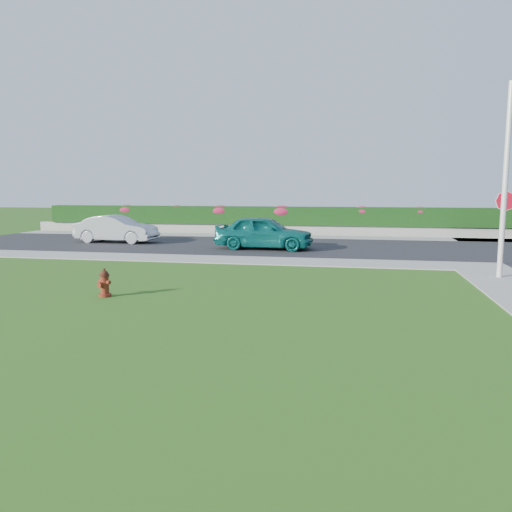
% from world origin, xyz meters
% --- Properties ---
extents(ground, '(120.00, 120.00, 0.00)m').
position_xyz_m(ground, '(0.00, 0.00, 0.00)').
color(ground, black).
rests_on(ground, ground).
extents(street_far, '(26.00, 8.00, 0.04)m').
position_xyz_m(street_far, '(-5.00, 14.00, 0.02)').
color(street_far, black).
rests_on(street_far, ground).
extents(sidewalk_far, '(24.00, 2.00, 0.04)m').
position_xyz_m(sidewalk_far, '(-6.00, 9.00, 0.02)').
color(sidewalk_far, gray).
rests_on(sidewalk_far, ground).
extents(curb_corner, '(2.00, 2.00, 0.04)m').
position_xyz_m(curb_corner, '(7.00, 9.00, 0.02)').
color(curb_corner, gray).
rests_on(curb_corner, ground).
extents(sidewalk_beyond, '(34.00, 2.00, 0.04)m').
position_xyz_m(sidewalk_beyond, '(-1.00, 19.00, 0.02)').
color(sidewalk_beyond, gray).
rests_on(sidewalk_beyond, ground).
extents(retaining_wall, '(34.00, 0.40, 0.60)m').
position_xyz_m(retaining_wall, '(-1.00, 20.50, 0.30)').
color(retaining_wall, gray).
rests_on(retaining_wall, ground).
extents(hedge, '(32.00, 0.90, 1.10)m').
position_xyz_m(hedge, '(-1.00, 20.60, 1.15)').
color(hedge, black).
rests_on(hedge, retaining_wall).
extents(fire_hydrant, '(0.38, 0.36, 0.73)m').
position_xyz_m(fire_hydrant, '(-3.64, 1.91, 0.35)').
color(fire_hydrant, '#570F0D').
rests_on(fire_hydrant, ground).
extents(sedan_teal, '(4.52, 1.96, 1.52)m').
position_xyz_m(sedan_teal, '(-1.42, 12.63, 0.80)').
color(sedan_teal, '#0C605C').
rests_on(sedan_teal, street_far).
extents(sedan_silver, '(4.26, 1.67, 1.38)m').
position_xyz_m(sedan_silver, '(-9.34, 14.00, 0.73)').
color(sedan_silver, '#AFB2B7').
rests_on(sedan_silver, street_far).
extents(utility_pole, '(0.16, 0.16, 5.90)m').
position_xyz_m(utility_pole, '(7.04, 6.74, 2.95)').
color(utility_pole, silver).
rests_on(utility_pole, ground).
extents(stop_sign, '(0.73, 0.14, 2.69)m').
position_xyz_m(stop_sign, '(7.87, 9.57, 2.01)').
color(stop_sign, slate).
rests_on(stop_sign, ground).
extents(flower_clump_a, '(1.28, 0.82, 0.64)m').
position_xyz_m(flower_clump_a, '(-11.83, 20.50, 1.45)').
color(flower_clump_a, '#BE203D').
rests_on(flower_clump_a, hedge).
extents(flower_clump_b, '(1.08, 0.69, 0.54)m').
position_xyz_m(flower_clump_b, '(-8.43, 20.50, 1.49)').
color(flower_clump_b, '#BE203D').
rests_on(flower_clump_b, hedge).
extents(flower_clump_c, '(1.34, 0.86, 0.67)m').
position_xyz_m(flower_clump_c, '(-5.60, 20.50, 1.43)').
color(flower_clump_c, '#BE203D').
rests_on(flower_clump_c, hedge).
extents(flower_clump_d, '(1.40, 0.90, 0.70)m').
position_xyz_m(flower_clump_d, '(-1.73, 20.50, 1.42)').
color(flower_clump_d, '#BE203D').
rests_on(flower_clump_d, hedge).
extents(flower_clump_e, '(1.16, 0.75, 0.58)m').
position_xyz_m(flower_clump_e, '(3.05, 20.50, 1.47)').
color(flower_clump_e, '#BE203D').
rests_on(flower_clump_e, hedge).
extents(flower_clump_f, '(1.14, 0.73, 0.57)m').
position_xyz_m(flower_clump_f, '(6.31, 20.50, 1.47)').
color(flower_clump_f, '#BE203D').
rests_on(flower_clump_f, hedge).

